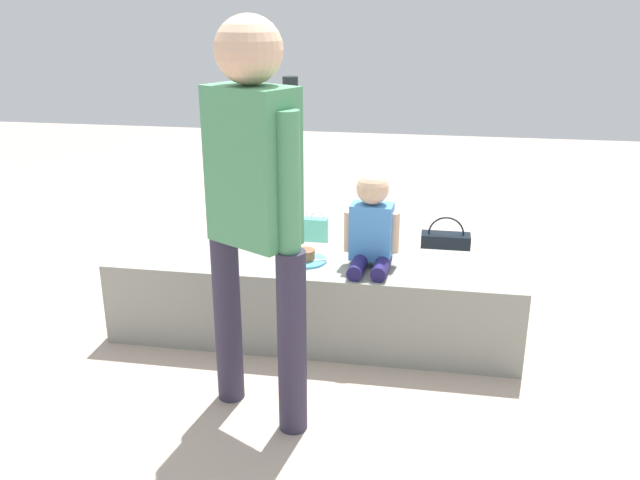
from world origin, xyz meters
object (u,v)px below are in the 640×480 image
party_cup_red (251,265)px  handbag_black_leather (445,246)px  adult_standing (254,192)px  cake_box_white (383,265)px  water_bottle_near_gift (299,269)px  water_bottle_far_side (235,244)px  child_seated (372,226)px  cake_plate (305,258)px  gift_bag (310,241)px

party_cup_red → handbag_black_leather: 1.36m
adult_standing → cake_box_white: (0.40, 1.69, -0.95)m
water_bottle_near_gift → water_bottle_far_side: water_bottle_near_gift is taller
child_seated → handbag_black_leather: (0.41, 1.30, -0.55)m
child_seated → water_bottle_far_side: size_ratio=2.28×
water_bottle_far_side → party_cup_red: (0.19, -0.27, -0.04)m
cake_plate → gift_bag: (-0.17, 1.03, -0.29)m
party_cup_red → adult_standing: bearing=-73.1°
water_bottle_near_gift → party_cup_red: water_bottle_near_gift is taller
adult_standing → water_bottle_near_gift: size_ratio=7.57×
water_bottle_near_gift → water_bottle_far_side: 0.67m
gift_bag → water_bottle_near_gift: bearing=-91.7°
cake_box_white → child_seated: bearing=-89.7°
party_cup_red → cake_box_white: party_cup_red is taller
cake_plate → party_cup_red: bearing=122.9°
cake_plate → party_cup_red: (-0.53, 0.82, -0.40)m
water_bottle_near_gift → water_bottle_far_side: bearing=144.3°
cake_plate → party_cup_red: size_ratio=1.96×
child_seated → party_cup_red: child_seated is taller
cake_plate → water_bottle_far_side: (-0.72, 1.09, -0.36)m
cake_plate → water_bottle_far_side: size_ratio=1.06×
gift_bag → water_bottle_far_side: 0.56m
adult_standing → cake_plate: bearing=84.9°
child_seated → party_cup_red: size_ratio=4.22×
cake_plate → handbag_black_leather: 1.54m
gift_bag → handbag_black_leather: (0.92, 0.27, -0.07)m
cake_plate → party_cup_red: 1.06m
cake_box_white → party_cup_red: bearing=-169.8°
adult_standing → handbag_black_leather: (0.81, 2.01, -0.90)m
child_seated → water_bottle_far_side: (-1.06, 1.09, -0.55)m
party_cup_red → water_bottle_far_side: bearing=125.7°
water_bottle_near_gift → handbag_black_leather: 1.10m
gift_bag → cake_box_white: (0.50, -0.06, -0.12)m
water_bottle_near_gift → cake_box_white: bearing=28.4°
child_seated → gift_bag: bearing=116.2°
water_bottle_near_gift → adult_standing: bearing=-85.3°
handbag_black_leather → cake_box_white: bearing=-141.8°
handbag_black_leather → gift_bag: bearing=-163.7°
cake_plate → cake_box_white: bearing=71.1°
water_bottle_far_side → cake_box_white: 1.06m
child_seated → handbag_black_leather: child_seated is taller
water_bottle_far_side → cake_box_white: water_bottle_far_side is taller
child_seated → gift_bag: size_ratio=1.25×
water_bottle_far_side → water_bottle_near_gift: bearing=-35.7°
child_seated → adult_standing: adult_standing is taller
child_seated → water_bottle_far_side: 1.62m
water_bottle_near_gift → handbag_black_leather: handbag_black_leather is taller
party_cup_red → gift_bag: bearing=30.6°
adult_standing → handbag_black_leather: 2.35m
gift_bag → water_bottle_near_gift: size_ratio=1.75×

